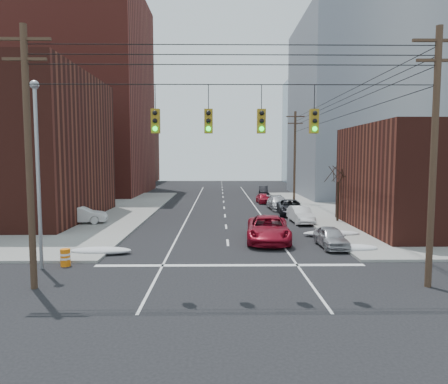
{
  "coord_description": "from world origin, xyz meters",
  "views": [
    {
      "loc": [
        -0.57,
        -13.77,
        5.62
      ],
      "look_at": [
        -0.19,
        15.93,
        3.0
      ],
      "focal_mm": 32.0,
      "sensor_mm": 36.0,
      "label": 1
    }
  ],
  "objects_px": {
    "parked_car_d": "(278,203)",
    "construction_barrel": "(65,257)",
    "parked_car_c": "(291,207)",
    "lot_car_b": "(88,203)",
    "lot_car_c": "(54,208)",
    "parked_car_a": "(331,237)",
    "red_pickup": "(268,229)",
    "lot_car_a": "(80,215)",
    "parked_car_b": "(301,215)",
    "parked_car_e": "(263,198)",
    "parked_car_f": "(263,190)",
    "lot_car_d": "(72,202)"
  },
  "relations": [
    {
      "from": "parked_car_b",
      "to": "lot_car_c",
      "type": "bearing_deg",
      "value": 166.66
    },
    {
      "from": "parked_car_a",
      "to": "parked_car_d",
      "type": "height_order",
      "value": "parked_car_d"
    },
    {
      "from": "parked_car_b",
      "to": "parked_car_c",
      "type": "height_order",
      "value": "parked_car_c"
    },
    {
      "from": "parked_car_b",
      "to": "parked_car_e",
      "type": "distance_m",
      "value": 14.59
    },
    {
      "from": "red_pickup",
      "to": "lot_car_d",
      "type": "height_order",
      "value": "red_pickup"
    },
    {
      "from": "lot_car_c",
      "to": "parked_car_d",
      "type": "bearing_deg",
      "value": -85.46
    },
    {
      "from": "parked_car_a",
      "to": "parked_car_b",
      "type": "distance_m",
      "value": 9.25
    },
    {
      "from": "red_pickup",
      "to": "lot_car_b",
      "type": "relative_size",
      "value": 1.33
    },
    {
      "from": "parked_car_a",
      "to": "lot_car_b",
      "type": "distance_m",
      "value": 27.56
    },
    {
      "from": "lot_car_c",
      "to": "lot_car_d",
      "type": "bearing_deg",
      "value": -7.75
    },
    {
      "from": "red_pickup",
      "to": "lot_car_c",
      "type": "relative_size",
      "value": 1.29
    },
    {
      "from": "red_pickup",
      "to": "lot_car_a",
      "type": "height_order",
      "value": "red_pickup"
    },
    {
      "from": "lot_car_a",
      "to": "lot_car_c",
      "type": "distance_m",
      "value": 6.29
    },
    {
      "from": "parked_car_c",
      "to": "parked_car_e",
      "type": "xyz_separation_m",
      "value": [
        -1.6,
        9.69,
        -0.12
      ]
    },
    {
      "from": "parked_car_b",
      "to": "lot_car_b",
      "type": "distance_m",
      "value": 22.66
    },
    {
      "from": "parked_car_d",
      "to": "lot_car_a",
      "type": "distance_m",
      "value": 20.18
    },
    {
      "from": "parked_car_d",
      "to": "parked_car_e",
      "type": "bearing_deg",
      "value": 95.48
    },
    {
      "from": "parked_car_b",
      "to": "parked_car_d",
      "type": "bearing_deg",
      "value": 90.57
    },
    {
      "from": "lot_car_d",
      "to": "lot_car_a",
      "type": "bearing_deg",
      "value": -174.22
    },
    {
      "from": "parked_car_c",
      "to": "lot_car_b",
      "type": "xyz_separation_m",
      "value": [
        -20.92,
        3.89,
        0.05
      ]
    },
    {
      "from": "parked_car_b",
      "to": "lot_car_c",
      "type": "xyz_separation_m",
      "value": [
        -22.54,
        3.84,
        0.13
      ]
    },
    {
      "from": "parked_car_f",
      "to": "lot_car_c",
      "type": "height_order",
      "value": "lot_car_c"
    },
    {
      "from": "lot_car_c",
      "to": "parked_car_a",
      "type": "bearing_deg",
      "value": -127.91
    },
    {
      "from": "parked_car_f",
      "to": "parked_car_d",
      "type": "bearing_deg",
      "value": -86.47
    },
    {
      "from": "lot_car_b",
      "to": "lot_car_d",
      "type": "distance_m",
      "value": 1.63
    },
    {
      "from": "parked_car_c",
      "to": "lot_car_d",
      "type": "height_order",
      "value": "lot_car_d"
    },
    {
      "from": "parked_car_c",
      "to": "lot_car_a",
      "type": "xyz_separation_m",
      "value": [
        -18.42,
        -5.72,
        0.13
      ]
    },
    {
      "from": "red_pickup",
      "to": "construction_barrel",
      "type": "relative_size",
      "value": 6.73
    },
    {
      "from": "parked_car_a",
      "to": "parked_car_c",
      "type": "bearing_deg",
      "value": 88.53
    },
    {
      "from": "red_pickup",
      "to": "lot_car_b",
      "type": "xyz_separation_m",
      "value": [
        -17.23,
        16.13,
        -0.06
      ]
    },
    {
      "from": "parked_car_a",
      "to": "lot_car_a",
      "type": "bearing_deg",
      "value": 154.2
    },
    {
      "from": "red_pickup",
      "to": "lot_car_a",
      "type": "distance_m",
      "value": 16.11
    },
    {
      "from": "parked_car_d",
      "to": "parked_car_f",
      "type": "bearing_deg",
      "value": 84.95
    },
    {
      "from": "parked_car_a",
      "to": "parked_car_f",
      "type": "distance_m",
      "value": 35.95
    },
    {
      "from": "parked_car_e",
      "to": "lot_car_a",
      "type": "bearing_deg",
      "value": -141.48
    },
    {
      "from": "parked_car_d",
      "to": "construction_barrel",
      "type": "relative_size",
      "value": 5.39
    },
    {
      "from": "lot_car_d",
      "to": "lot_car_b",
      "type": "bearing_deg",
      "value": -104.33
    },
    {
      "from": "parked_car_a",
      "to": "red_pickup",
      "type": "bearing_deg",
      "value": 152.39
    },
    {
      "from": "lot_car_c",
      "to": "parked_car_e",
      "type": "bearing_deg",
      "value": -70.8
    },
    {
      "from": "parked_car_a",
      "to": "parked_car_b",
      "type": "xyz_separation_m",
      "value": [
        0.0,
        9.25,
        0.06
      ]
    },
    {
      "from": "red_pickup",
      "to": "parked_car_b",
      "type": "distance_m",
      "value": 8.3
    },
    {
      "from": "parked_car_e",
      "to": "parked_car_a",
      "type": "bearing_deg",
      "value": -90.12
    },
    {
      "from": "lot_car_d",
      "to": "construction_barrel",
      "type": "height_order",
      "value": "lot_car_d"
    },
    {
      "from": "parked_car_f",
      "to": "lot_car_a",
      "type": "xyz_separation_m",
      "value": [
        -18.18,
        -27.62,
        0.23
      ]
    },
    {
      "from": "parked_car_f",
      "to": "parked_car_a",
      "type": "bearing_deg",
      "value": -84.82
    },
    {
      "from": "parked_car_e",
      "to": "lot_car_d",
      "type": "xyz_separation_m",
      "value": [
        -20.95,
        -5.89,
        0.29
      ]
    },
    {
      "from": "parked_car_a",
      "to": "parked_car_d",
      "type": "xyz_separation_m",
      "value": [
        -0.64,
        17.86,
        0.05
      ]
    },
    {
      "from": "parked_car_e",
      "to": "lot_car_a",
      "type": "xyz_separation_m",
      "value": [
        -16.82,
        -15.41,
        0.24
      ]
    },
    {
      "from": "parked_car_e",
      "to": "lot_car_a",
      "type": "distance_m",
      "value": 22.82
    },
    {
      "from": "red_pickup",
      "to": "parked_car_f",
      "type": "xyz_separation_m",
      "value": [
        3.45,
        34.14,
        -0.21
      ]
    }
  ]
}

